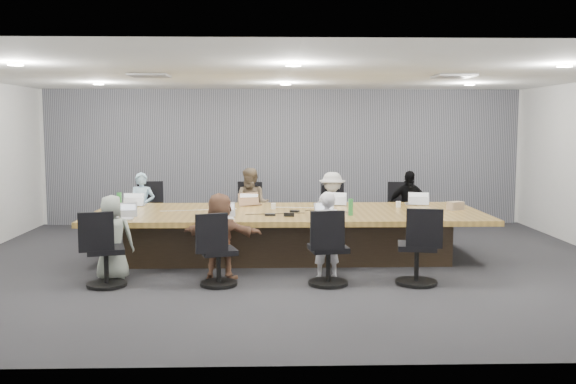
{
  "coord_description": "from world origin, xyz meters",
  "views": [
    {
      "loc": [
        -0.28,
        -9.36,
        2.09
      ],
      "look_at": [
        0.0,
        0.4,
        1.05
      ],
      "focal_mm": 40.0,
      "sensor_mm": 36.0,
      "label": 1
    }
  ],
  "objects_px": {
    "laptop_6": "(323,218)",
    "bottle_clear": "(221,204)",
    "chair_5": "(218,257)",
    "person_5": "(220,236)",
    "person_0": "(142,208)",
    "chair_6": "(328,254)",
    "conference_table": "(288,233)",
    "snack_packet": "(420,212)",
    "chair_4": "(106,256)",
    "canvas_bag": "(455,206)",
    "person_1": "(252,205)",
    "mug_brown": "(116,209)",
    "laptop_1": "(251,204)",
    "laptop_5": "(223,218)",
    "laptop_3": "(415,204)",
    "person_4": "(112,238)",
    "laptop_4": "(121,219)",
    "person_2": "(332,207)",
    "chair_3": "(404,216)",
    "bottle_green_left": "(119,201)",
    "chair_1": "(253,216)",
    "laptop_0": "(135,205)",
    "person_6": "(326,235)",
    "bottle_green_right": "(351,207)",
    "stapler": "(289,215)",
    "chair_7": "(417,253)",
    "person_3": "(408,206)",
    "chair_2": "(330,217)",
    "laptop_2": "(335,204)"
  },
  "relations": [
    {
      "from": "chair_3",
      "to": "stapler",
      "type": "height_order",
      "value": "chair_3"
    },
    {
      "from": "chair_5",
      "to": "person_5",
      "type": "distance_m",
      "value": 0.41
    },
    {
      "from": "chair_5",
      "to": "person_0",
      "type": "xyz_separation_m",
      "value": [
        -1.58,
        3.05,
        0.24
      ]
    },
    {
      "from": "chair_6",
      "to": "person_6",
      "type": "relative_size",
      "value": 0.68
    },
    {
      "from": "person_2",
      "to": "person_6",
      "type": "xyz_separation_m",
      "value": [
        -0.35,
        -2.7,
        -0.03
      ]
    },
    {
      "from": "bottle_clear",
      "to": "person_1",
      "type": "bearing_deg",
      "value": 72.22
    },
    {
      "from": "laptop_6",
      "to": "person_4",
      "type": "bearing_deg",
      "value": 178.52
    },
    {
      "from": "chair_6",
      "to": "mug_brown",
      "type": "distance_m",
      "value": 3.57
    },
    {
      "from": "person_0",
      "to": "snack_packet",
      "type": "height_order",
      "value": "person_0"
    },
    {
      "from": "laptop_0",
      "to": "laptop_1",
      "type": "relative_size",
      "value": 0.99
    },
    {
      "from": "snack_packet",
      "to": "person_2",
      "type": "bearing_deg",
      "value": 126.41
    },
    {
      "from": "laptop_3",
      "to": "person_4",
      "type": "relative_size",
      "value": 0.3
    },
    {
      "from": "bottle_clear",
      "to": "canvas_bag",
      "type": "relative_size",
      "value": 0.97
    },
    {
      "from": "chair_1",
      "to": "laptop_0",
      "type": "distance_m",
      "value": 2.15
    },
    {
      "from": "laptop_0",
      "to": "bottle_green_left",
      "type": "bearing_deg",
      "value": 80.59
    },
    {
      "from": "chair_6",
      "to": "laptop_4",
      "type": "height_order",
      "value": "chair_6"
    },
    {
      "from": "chair_7",
      "to": "bottle_green_left",
      "type": "height_order",
      "value": "bottle_green_left"
    },
    {
      "from": "stapler",
      "to": "canvas_bag",
      "type": "xyz_separation_m",
      "value": [
        2.65,
        0.66,
        0.04
      ]
    },
    {
      "from": "chair_4",
      "to": "chair_6",
      "type": "bearing_deg",
      "value": -15.31
    },
    {
      "from": "chair_6",
      "to": "person_5",
      "type": "relative_size",
      "value": 0.68
    },
    {
      "from": "laptop_1",
      "to": "laptop_5",
      "type": "height_order",
      "value": "same"
    },
    {
      "from": "conference_table",
      "to": "laptop_6",
      "type": "relative_size",
      "value": 20.46
    },
    {
      "from": "chair_1",
      "to": "snack_packet",
      "type": "relative_size",
      "value": 5.09
    },
    {
      "from": "bottle_green_left",
      "to": "person_3",
      "type": "bearing_deg",
      "value": 13.19
    },
    {
      "from": "person_0",
      "to": "chair_6",
      "type": "bearing_deg",
      "value": -42.03
    },
    {
      "from": "chair_4",
      "to": "snack_packet",
      "type": "height_order",
      "value": "chair_4"
    },
    {
      "from": "person_2",
      "to": "canvas_bag",
      "type": "relative_size",
      "value": 5.16
    },
    {
      "from": "laptop_6",
      "to": "bottle_clear",
      "type": "relative_size",
      "value": 1.26
    },
    {
      "from": "conference_table",
      "to": "snack_packet",
      "type": "relative_size",
      "value": 36.0
    },
    {
      "from": "bottle_green_right",
      "to": "mug_brown",
      "type": "distance_m",
      "value": 3.6
    },
    {
      "from": "chair_3",
      "to": "bottle_green_left",
      "type": "height_order",
      "value": "bottle_green_left"
    },
    {
      "from": "chair_2",
      "to": "laptop_6",
      "type": "bearing_deg",
      "value": 66.91
    },
    {
      "from": "chair_6",
      "to": "canvas_bag",
      "type": "relative_size",
      "value": 3.36
    },
    {
      "from": "person_0",
      "to": "person_5",
      "type": "xyz_separation_m",
      "value": [
        1.58,
        -2.7,
        -0.03
      ]
    },
    {
      "from": "chair_4",
      "to": "mug_brown",
      "type": "distance_m",
      "value": 1.73
    },
    {
      "from": "canvas_bag",
      "to": "chair_6",
      "type": "bearing_deg",
      "value": -140.62
    },
    {
      "from": "laptop_1",
      "to": "person_5",
      "type": "distance_m",
      "value": 2.18
    },
    {
      "from": "chair_6",
      "to": "chair_7",
      "type": "bearing_deg",
      "value": -8.56
    },
    {
      "from": "chair_1",
      "to": "laptop_5",
      "type": "xyz_separation_m",
      "value": [
        -0.35,
        -2.5,
        0.32
      ]
    },
    {
      "from": "chair_6",
      "to": "laptop_6",
      "type": "xyz_separation_m",
      "value": [
        0.0,
        0.9,
        0.34
      ]
    },
    {
      "from": "chair_4",
      "to": "laptop_0",
      "type": "height_order",
      "value": "chair_4"
    },
    {
      "from": "laptop_1",
      "to": "conference_table",
      "type": "bearing_deg",
      "value": 114.03
    },
    {
      "from": "person_1",
      "to": "person_5",
      "type": "height_order",
      "value": "person_1"
    },
    {
      "from": "laptop_2",
      "to": "person_5",
      "type": "distance_m",
      "value": 2.79
    },
    {
      "from": "chair_7",
      "to": "person_3",
      "type": "xyz_separation_m",
      "value": [
        0.54,
        3.05,
        0.21
      ]
    },
    {
      "from": "laptop_6",
      "to": "chair_6",
      "type": "bearing_deg",
      "value": -102.34
    },
    {
      "from": "conference_table",
      "to": "bottle_green_right",
      "type": "xyz_separation_m",
      "value": [
        0.92,
        -0.48,
        0.46
      ]
    },
    {
      "from": "chair_3",
      "to": "mug_brown",
      "type": "distance_m",
      "value": 5.14
    },
    {
      "from": "laptop_6",
      "to": "mug_brown",
      "type": "distance_m",
      "value": 3.22
    },
    {
      "from": "laptop_1",
      "to": "person_6",
      "type": "height_order",
      "value": "person_6"
    }
  ]
}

